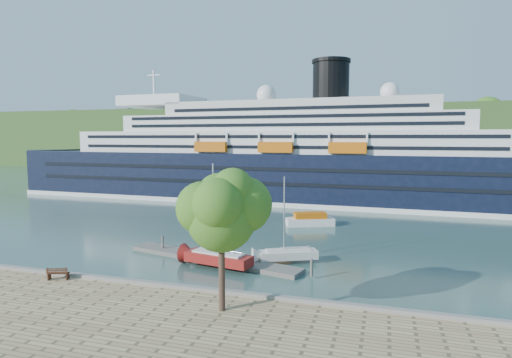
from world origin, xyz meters
name	(u,v)px	position (x,y,z in m)	size (l,w,h in m)	color
ground	(117,292)	(0.00, 0.00, 0.00)	(400.00, 400.00, 0.00)	#294943
far_hillside	(332,139)	(0.00, 145.00, 12.00)	(400.00, 50.00, 24.00)	#345220
quay_coping	(115,279)	(0.00, -0.20, 1.15)	(220.00, 0.50, 0.30)	slate
cruise_ship	(266,132)	(-2.33, 54.17, 13.70)	(122.06, 17.77, 27.41)	black
park_bench	(58,273)	(-4.68, -1.20, 1.57)	(1.78, 0.73, 1.14)	#4D2916
promenade_tree	(222,234)	(10.54, -3.10, 6.24)	(6.32, 6.32, 10.47)	#39661A
floating_pontoon	(211,259)	(3.95, 10.64, 0.22)	(20.06, 2.45, 0.45)	#66625B
sailboat_red	(218,219)	(5.64, 8.36, 4.87)	(7.54, 2.09, 9.74)	maroon
sailboat_white_far	(288,222)	(11.71, 12.16, 4.20)	(6.50, 1.81, 8.40)	silver
tender_launch	(310,219)	(10.67, 31.19, 0.95)	(6.89, 2.36, 1.90)	#C35C0B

